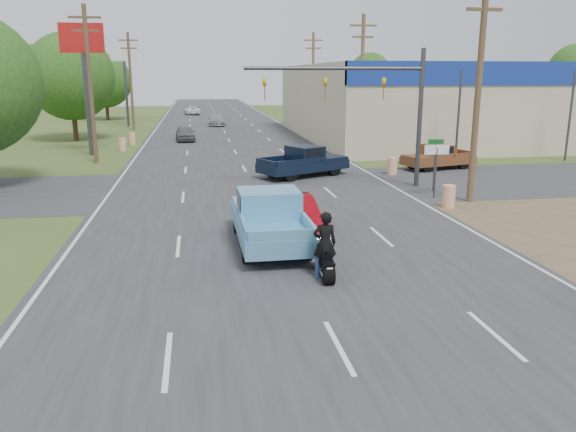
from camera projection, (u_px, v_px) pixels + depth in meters
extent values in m
plane|color=#365220|center=(339.00, 348.00, 12.02)|extent=(200.00, 200.00, 0.00)
cube|color=#2D2D30|center=(229.00, 140.00, 50.32)|extent=(15.00, 180.00, 0.02)
cube|color=#2D2D30|center=(254.00, 187.00, 29.25)|extent=(120.00, 10.00, 0.02)
cube|color=brown|center=(537.00, 216.00, 23.30)|extent=(8.00, 18.00, 0.01)
cube|color=#B7A88C|center=(558.00, 100.00, 54.47)|extent=(50.00, 28.00, 6.60)
cylinder|color=#4C3823|center=(478.00, 91.00, 24.72)|extent=(0.28, 0.28, 10.00)
cube|color=#4C3823|center=(485.00, 9.00, 23.89)|extent=(1.60, 0.14, 0.14)
cylinder|color=#4C3823|center=(362.00, 84.00, 41.95)|extent=(0.28, 0.28, 10.00)
cube|color=#4C3823|center=(363.00, 25.00, 40.93)|extent=(2.00, 0.14, 0.14)
cube|color=#4C3823|center=(363.00, 37.00, 41.13)|extent=(1.60, 0.14, 0.14)
cylinder|color=#4C3823|center=(313.00, 82.00, 59.19)|extent=(0.28, 0.28, 10.00)
cube|color=#4C3823|center=(313.00, 40.00, 58.16)|extent=(2.00, 0.14, 0.14)
cube|color=#4C3823|center=(313.00, 48.00, 58.36)|extent=(1.60, 0.14, 0.14)
cylinder|color=#4C3823|center=(90.00, 86.00, 36.14)|extent=(0.28, 0.28, 10.00)
cube|color=#4C3823|center=(85.00, 17.00, 35.12)|extent=(2.00, 0.14, 0.14)
cube|color=#4C3823|center=(86.00, 31.00, 35.31)|extent=(1.60, 0.14, 0.14)
cylinder|color=#4C3823|center=(131.00, 82.00, 59.12)|extent=(0.28, 0.28, 10.00)
cube|color=#4C3823|center=(128.00, 40.00, 58.09)|extent=(2.00, 0.14, 0.14)
cube|color=#4C3823|center=(129.00, 48.00, 58.29)|extent=(1.60, 0.14, 0.14)
cylinder|color=#422D19|center=(75.00, 122.00, 49.75)|extent=(0.44, 0.44, 3.24)
sphere|color=#1A4C15|center=(71.00, 76.00, 48.78)|extent=(7.56, 7.56, 7.56)
cylinder|color=#422D19|center=(107.00, 109.00, 72.66)|extent=(0.44, 0.44, 2.88)
sphere|color=#1A4C15|center=(105.00, 81.00, 71.80)|extent=(6.72, 6.72, 6.72)
cylinder|color=#422D19|center=(572.00, 101.00, 87.12)|extent=(0.44, 0.44, 3.60)
sphere|color=#1A4C15|center=(576.00, 72.00, 86.04)|extent=(8.40, 8.40, 8.40)
cylinder|color=#422D19|center=(369.00, 97.00, 107.20)|extent=(0.44, 0.44, 3.42)
sphere|color=#1A4C15|center=(370.00, 74.00, 106.18)|extent=(7.98, 7.98, 7.98)
cylinder|color=#422D19|center=(38.00, 98.00, 97.87)|extent=(0.44, 0.44, 3.78)
sphere|color=#1A4C15|center=(35.00, 70.00, 96.74)|extent=(8.82, 8.82, 8.82)
cylinder|color=orange|center=(449.00, 196.00, 24.63)|extent=(0.56, 0.56, 1.00)
cylinder|color=orange|center=(392.00, 166.00, 32.83)|extent=(0.56, 0.56, 1.00)
cylinder|color=orange|center=(123.00, 144.00, 43.14)|extent=(0.56, 0.56, 1.00)
cylinder|color=orange|center=(132.00, 139.00, 47.01)|extent=(0.56, 0.56, 1.00)
cylinder|color=#3F3F44|center=(86.00, 92.00, 39.94)|extent=(0.30, 0.30, 9.00)
cube|color=#B21414|center=(82.00, 38.00, 39.04)|extent=(3.00, 0.35, 2.00)
cylinder|color=#3F3F44|center=(126.00, 86.00, 62.91)|extent=(0.30, 0.30, 9.00)
cube|color=white|center=(123.00, 52.00, 62.01)|extent=(3.00, 0.35, 2.00)
cylinder|color=#3F3F44|center=(435.00, 173.00, 26.40)|extent=(0.08, 0.08, 2.40)
cube|color=white|center=(437.00, 150.00, 26.13)|extent=(1.20, 0.05, 0.45)
cylinder|color=#3F3F44|center=(434.00, 168.00, 27.93)|extent=(0.08, 0.08, 2.40)
cube|color=#0C591E|center=(436.00, 142.00, 27.62)|extent=(0.80, 0.04, 0.22)
cylinder|color=#3F3F44|center=(420.00, 119.00, 28.76)|extent=(0.24, 0.24, 7.00)
cylinder|color=#3F3F44|center=(335.00, 68.00, 27.46)|extent=(9.00, 0.18, 0.18)
imported|color=gold|center=(384.00, 78.00, 27.95)|extent=(0.18, 0.40, 1.10)
imported|color=gold|center=(325.00, 78.00, 27.49)|extent=(0.18, 0.40, 1.10)
imported|color=gold|center=(265.00, 78.00, 27.02)|extent=(0.18, 0.40, 1.10)
imported|color=maroon|center=(294.00, 215.00, 20.58)|extent=(1.81, 4.25, 1.36)
cylinder|color=black|center=(328.00, 274.00, 15.58)|extent=(0.31, 0.62, 0.61)
cylinder|color=black|center=(319.00, 259.00, 16.87)|extent=(0.13, 0.61, 0.61)
cube|color=black|center=(324.00, 257.00, 16.18)|extent=(0.23, 1.12, 0.28)
cube|color=black|center=(322.00, 249.00, 16.36)|extent=(0.25, 0.52, 0.20)
cube|color=black|center=(326.00, 255.00, 15.88)|extent=(0.29, 0.52, 0.09)
cylinder|color=white|center=(320.00, 239.00, 16.57)|extent=(0.60, 0.06, 0.05)
cube|color=white|center=(330.00, 270.00, 15.33)|extent=(0.17, 0.02, 0.11)
imported|color=black|center=(325.00, 247.00, 15.95)|extent=(0.69, 0.46, 1.86)
cylinder|color=black|center=(238.00, 221.00, 20.70)|extent=(0.34, 0.89, 0.89)
cylinder|color=black|center=(288.00, 219.00, 21.00)|extent=(0.34, 0.89, 0.89)
cylinder|color=black|center=(247.00, 249.00, 17.40)|extent=(0.34, 0.89, 0.89)
cylinder|color=black|center=(306.00, 246.00, 17.70)|extent=(0.34, 0.89, 0.89)
cube|color=#5FA6CB|center=(269.00, 226.00, 19.14)|extent=(2.26, 5.77, 0.58)
cube|color=#5FA6CB|center=(263.00, 204.00, 20.70)|extent=(2.12, 2.20, 0.20)
cube|color=#5FA6CB|center=(269.00, 203.00, 19.07)|extent=(2.05, 1.74, 0.94)
cube|color=black|center=(269.00, 199.00, 19.03)|extent=(2.09, 1.40, 0.50)
cube|color=#5FA6CB|center=(282.00, 236.00, 16.33)|extent=(2.04, 0.10, 0.33)
cylinder|color=black|center=(315.00, 165.00, 33.82)|extent=(0.86, 0.65, 0.81)
cylinder|color=black|center=(334.00, 169.00, 32.49)|extent=(0.86, 0.65, 0.81)
cylinder|color=black|center=(272.00, 170.00, 31.99)|extent=(0.86, 0.65, 0.81)
cylinder|color=black|center=(290.00, 174.00, 30.65)|extent=(0.86, 0.65, 0.81)
cube|color=black|center=(303.00, 166.00, 32.18)|extent=(5.64, 4.24, 0.53)
cube|color=black|center=(325.00, 158.00, 33.02)|extent=(2.68, 2.64, 0.18)
cube|color=black|center=(305.00, 154.00, 32.07)|extent=(2.27, 2.39, 0.87)
cube|color=black|center=(305.00, 151.00, 32.04)|extent=(2.01, 2.29, 0.46)
cube|color=black|center=(266.00, 163.00, 30.58)|extent=(0.93, 1.70, 0.31)
cylinder|color=black|center=(427.00, 167.00, 33.64)|extent=(0.75, 0.44, 0.71)
cylinder|color=black|center=(412.00, 163.00, 34.95)|extent=(0.75, 0.44, 0.71)
cylinder|color=black|center=(463.00, 164.00, 34.73)|extent=(0.75, 0.44, 0.71)
cylinder|color=black|center=(448.00, 160.00, 36.04)|extent=(0.75, 0.44, 0.71)
cube|color=brown|center=(438.00, 160.00, 34.79)|extent=(4.88, 2.89, 0.46)
cube|color=brown|center=(420.00, 157.00, 34.18)|extent=(2.12, 2.07, 0.16)
cube|color=brown|center=(438.00, 151.00, 34.61)|extent=(1.75, 1.92, 0.75)
cube|color=black|center=(438.00, 149.00, 34.58)|extent=(1.49, 1.89, 0.40)
cube|color=brown|center=(467.00, 153.00, 35.60)|extent=(0.49, 1.59, 0.26)
imported|color=#5D5C62|center=(185.00, 133.00, 49.69)|extent=(1.85, 4.03, 1.34)
imported|color=#999A9E|center=(217.00, 120.00, 64.91)|extent=(2.10, 4.74, 1.35)
imported|color=white|center=(192.00, 111.00, 82.79)|extent=(2.63, 4.49, 1.17)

